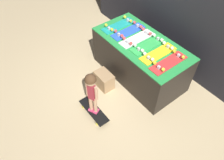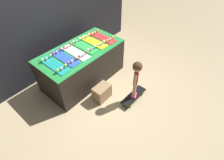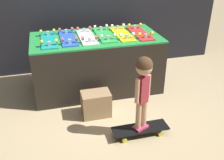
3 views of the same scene
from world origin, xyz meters
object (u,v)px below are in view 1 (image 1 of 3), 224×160
at_px(skateboard_white_on_rack, 137,38).
at_px(skateboard_green_on_rack, 148,45).
at_px(skateboard_yellow_on_rack, 158,53).
at_px(skateboard_red_on_rack, 169,62).
at_px(skateboard_blue_on_rack, 128,31).
at_px(child, 91,87).
at_px(storage_box, 104,80).
at_px(skateboard_teal_on_rack, 119,25).
at_px(skateboard_on_floor, 94,111).

height_order(skateboard_white_on_rack, skateboard_green_on_rack, same).
height_order(skateboard_green_on_rack, skateboard_yellow_on_rack, same).
bearing_deg(skateboard_red_on_rack, skateboard_blue_on_rack, 177.91).
relative_size(skateboard_white_on_rack, child, 0.79).
bearing_deg(child, storage_box, 104.01).
bearing_deg(skateboard_green_on_rack, skateboard_yellow_on_rack, -4.83).
xyz_separation_m(skateboard_blue_on_rack, skateboard_yellow_on_rack, (0.76, -0.01, 0.00)).
bearing_deg(skateboard_white_on_rack, skateboard_red_on_rack, -1.77).
height_order(skateboard_teal_on_rack, child, child).
bearing_deg(skateboard_red_on_rack, storage_box, -139.12).
bearing_deg(skateboard_blue_on_rack, skateboard_red_on_rack, -2.09).
distance_m(skateboard_blue_on_rack, skateboard_on_floor, 1.56).
xyz_separation_m(skateboard_blue_on_rack, skateboard_green_on_rack, (0.51, 0.01, 0.00)).
height_order(skateboard_teal_on_rack, skateboard_green_on_rack, same).
relative_size(skateboard_yellow_on_rack, skateboard_red_on_rack, 1.00).
bearing_deg(skateboard_yellow_on_rack, skateboard_green_on_rack, 175.17).
bearing_deg(storage_box, skateboard_yellow_on_rack, 52.97).
bearing_deg(skateboard_on_floor, skateboard_yellow_on_rack, 83.42).
relative_size(skateboard_blue_on_rack, child, 0.79).
height_order(skateboard_blue_on_rack, child, child).
bearing_deg(skateboard_on_floor, skateboard_green_on_rack, 95.13).
bearing_deg(skateboard_teal_on_rack, skateboard_on_floor, -54.19).
bearing_deg(skateboard_teal_on_rack, skateboard_blue_on_rack, 5.30).
bearing_deg(storage_box, child, -51.81).
distance_m(skateboard_teal_on_rack, skateboard_blue_on_rack, 0.25).
distance_m(skateboard_teal_on_rack, skateboard_red_on_rack, 1.27).
bearing_deg(skateboard_yellow_on_rack, skateboard_teal_on_rack, -179.10).
relative_size(skateboard_white_on_rack, skateboard_on_floor, 1.07).
distance_m(skateboard_teal_on_rack, skateboard_yellow_on_rack, 1.02).
height_order(skateboard_teal_on_rack, skateboard_red_on_rack, same).
xyz_separation_m(skateboard_green_on_rack, skateboard_red_on_rack, (0.51, -0.05, 0.00)).
relative_size(child, storage_box, 2.43).
bearing_deg(child, skateboard_on_floor, -24.18).
bearing_deg(child, skateboard_teal_on_rack, 101.63).
xyz_separation_m(skateboard_teal_on_rack, child, (0.87, -1.21, -0.11)).
height_order(skateboard_blue_on_rack, skateboard_yellow_on_rack, same).
bearing_deg(storage_box, skateboard_teal_on_rack, 123.99).
xyz_separation_m(skateboard_white_on_rack, skateboard_green_on_rack, (0.25, 0.03, 0.00)).
xyz_separation_m(skateboard_yellow_on_rack, storage_box, (-0.54, -0.72, -0.65)).
bearing_deg(skateboard_blue_on_rack, skateboard_green_on_rack, 1.56).
bearing_deg(skateboard_white_on_rack, skateboard_blue_on_rack, 176.94).
relative_size(skateboard_yellow_on_rack, child, 0.79).
bearing_deg(skateboard_blue_on_rack, skateboard_on_floor, -63.34).
bearing_deg(skateboard_on_floor, skateboard_white_on_rack, 106.69).
relative_size(skateboard_blue_on_rack, skateboard_white_on_rack, 1.00).
relative_size(skateboard_on_floor, storage_box, 1.81).
relative_size(skateboard_green_on_rack, child, 0.79).
bearing_deg(skateboard_green_on_rack, skateboard_white_on_rack, -173.84).
bearing_deg(storage_box, skateboard_white_on_rack, 87.25).
xyz_separation_m(skateboard_teal_on_rack, skateboard_on_floor, (0.87, -1.21, -0.73)).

